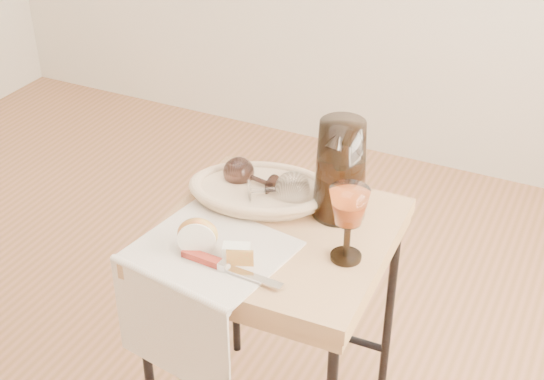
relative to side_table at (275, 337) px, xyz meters
The scene contains 10 objects.
side_table is the anchor object (origin of this frame).
tea_towel 0.38m from the side_table, 123.49° to the right, with size 0.32×0.29×0.01m, color beige.
bread_basket 0.38m from the side_table, 132.53° to the left, with size 0.31×0.22×0.05m, color #9F7B57, non-canonical shape.
goblet_lying_a 0.42m from the side_table, 136.49° to the left, with size 0.13×0.08×0.08m, color #422A25, non-canonical shape.
goblet_lying_b 0.40m from the side_table, 118.42° to the left, with size 0.14×0.09×0.09m, color white, non-canonical shape.
pitcher 0.49m from the side_table, 50.41° to the left, with size 0.17×0.25×0.29m, color black, non-canonical shape.
wine_goblet 0.47m from the side_table, ahead, with size 0.09×0.09×0.18m, color white, non-canonical shape.
apple_half 0.43m from the side_table, 127.04° to the right, with size 0.09×0.05×0.08m, color #B53417.
apple_wedge 0.39m from the side_table, 98.48° to the right, with size 0.06×0.03×0.04m, color white.
table_knife 0.40m from the side_table, 97.41° to the right, with size 0.24×0.03×0.02m, color silver, non-canonical shape.
Camera 1 is at (1.06, -1.16, 1.69)m, focal length 50.15 mm.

